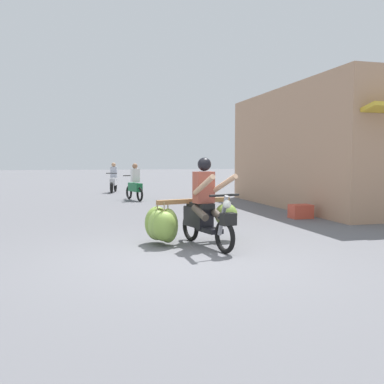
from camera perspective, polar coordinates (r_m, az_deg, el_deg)
ground_plane at (r=6.65m, az=-0.43°, el=-9.01°), size 120.00×120.00×0.00m
motorbike_main_loaded at (r=7.66m, az=-0.93°, el=-3.48°), size 1.86×1.73×1.58m
motorbike_distant_ahead_left at (r=16.12m, az=-7.71°, el=0.89°), size 0.63×1.59×1.40m
motorbike_distant_ahead_right at (r=20.23m, az=-10.52°, el=1.56°), size 0.61×1.59×1.40m
shopfront_building at (r=14.75m, az=17.92°, el=5.57°), size 3.69×8.21×3.80m
produce_crate at (r=11.50m, az=14.45°, el=-2.55°), size 0.56×0.40×0.36m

